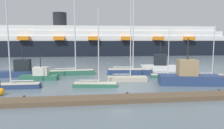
{
  "coord_description": "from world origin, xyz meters",
  "views": [
    {
      "loc": [
        -4.08,
        -24.12,
        5.8
      ],
      "look_at": [
        0.0,
        8.26,
        1.86
      ],
      "focal_mm": 34.22,
      "sensor_mm": 36.0,
      "label": 1
    }
  ],
  "objects_px": {
    "sailboat_1": "(72,71)",
    "fishing_boat_1": "(189,76)",
    "sailboat_2": "(129,71)",
    "fishing_boat_2": "(159,65)",
    "channel_buoy_0": "(1,92)",
    "sailboat_5": "(210,75)",
    "sailboat_0": "(127,77)",
    "sailboat_3": "(15,84)",
    "fishing_boat_0": "(22,71)",
    "fishing_boat_3": "(40,75)",
    "cruise_ship": "(108,42)",
    "sailboat_4": "(95,83)",
    "sailboat_6": "(165,75)"
  },
  "relations": [
    {
      "from": "sailboat_0",
      "to": "sailboat_4",
      "type": "relative_size",
      "value": 1.15
    },
    {
      "from": "sailboat_2",
      "to": "sailboat_5",
      "type": "xyz_separation_m",
      "value": [
        11.22,
        -4.56,
        -0.22
      ]
    },
    {
      "from": "sailboat_3",
      "to": "fishing_boat_1",
      "type": "distance_m",
      "value": 21.37
    },
    {
      "from": "channel_buoy_0",
      "to": "cruise_ship",
      "type": "distance_m",
      "value": 56.73
    },
    {
      "from": "sailboat_2",
      "to": "cruise_ship",
      "type": "xyz_separation_m",
      "value": [
        0.93,
        42.95,
        4.08
      ]
    },
    {
      "from": "sailboat_3",
      "to": "fishing_boat_2",
      "type": "bearing_deg",
      "value": -151.82
    },
    {
      "from": "sailboat_1",
      "to": "sailboat_3",
      "type": "xyz_separation_m",
      "value": [
        -6.17,
        -8.75,
        -0.13
      ]
    },
    {
      "from": "sailboat_5",
      "to": "fishing_boat_2",
      "type": "relative_size",
      "value": 1.18
    },
    {
      "from": "channel_buoy_0",
      "to": "sailboat_0",
      "type": "bearing_deg",
      "value": 22.21
    },
    {
      "from": "sailboat_6",
      "to": "fishing_boat_1",
      "type": "distance_m",
      "value": 5.25
    },
    {
      "from": "sailboat_6",
      "to": "fishing_boat_3",
      "type": "height_order",
      "value": "sailboat_6"
    },
    {
      "from": "fishing_boat_3",
      "to": "channel_buoy_0",
      "type": "relative_size",
      "value": 3.31
    },
    {
      "from": "channel_buoy_0",
      "to": "sailboat_6",
      "type": "bearing_deg",
      "value": 20.38
    },
    {
      "from": "sailboat_0",
      "to": "sailboat_5",
      "type": "bearing_deg",
      "value": 9.84
    },
    {
      "from": "sailboat_3",
      "to": "sailboat_6",
      "type": "distance_m",
      "value": 20.7
    },
    {
      "from": "sailboat_5",
      "to": "channel_buoy_0",
      "type": "height_order",
      "value": "sailboat_5"
    },
    {
      "from": "cruise_ship",
      "to": "sailboat_2",
      "type": "bearing_deg",
      "value": -90.32
    },
    {
      "from": "sailboat_3",
      "to": "sailboat_0",
      "type": "bearing_deg",
      "value": -168.98
    },
    {
      "from": "sailboat_2",
      "to": "fishing_boat_0",
      "type": "bearing_deg",
      "value": -173.94
    },
    {
      "from": "sailboat_2",
      "to": "sailboat_3",
      "type": "xyz_separation_m",
      "value": [
        -15.42,
        -7.83,
        -0.12
      ]
    },
    {
      "from": "sailboat_4",
      "to": "fishing_boat_3",
      "type": "xyz_separation_m",
      "value": [
        -7.64,
        5.39,
        0.24
      ]
    },
    {
      "from": "fishing_boat_3",
      "to": "sailboat_3",
      "type": "bearing_deg",
      "value": -105.6
    },
    {
      "from": "sailboat_1",
      "to": "fishing_boat_0",
      "type": "height_order",
      "value": "sailboat_1"
    },
    {
      "from": "sailboat_1",
      "to": "sailboat_3",
      "type": "height_order",
      "value": "sailboat_1"
    },
    {
      "from": "sailboat_3",
      "to": "fishing_boat_1",
      "type": "relative_size",
      "value": 1.32
    },
    {
      "from": "fishing_boat_2",
      "to": "channel_buoy_0",
      "type": "relative_size",
      "value": 4.09
    },
    {
      "from": "sailboat_4",
      "to": "fishing_boat_1",
      "type": "relative_size",
      "value": 1.16
    },
    {
      "from": "sailboat_4",
      "to": "sailboat_5",
      "type": "distance_m",
      "value": 17.55
    },
    {
      "from": "sailboat_5",
      "to": "fishing_boat_3",
      "type": "bearing_deg",
      "value": 169.97
    },
    {
      "from": "fishing_boat_2",
      "to": "channel_buoy_0",
      "type": "distance_m",
      "value": 26.45
    },
    {
      "from": "fishing_boat_2",
      "to": "fishing_boat_1",
      "type": "bearing_deg",
      "value": -77.66
    },
    {
      "from": "fishing_boat_1",
      "to": "fishing_boat_3",
      "type": "xyz_separation_m",
      "value": [
        -19.52,
        5.71,
        -0.41
      ]
    },
    {
      "from": "sailboat_5",
      "to": "cruise_ship",
      "type": "bearing_deg",
      "value": 96.25
    },
    {
      "from": "sailboat_6",
      "to": "fishing_boat_0",
      "type": "bearing_deg",
      "value": 178.8
    },
    {
      "from": "fishing_boat_3",
      "to": "sailboat_4",
      "type": "bearing_deg",
      "value": -30.79
    },
    {
      "from": "cruise_ship",
      "to": "fishing_boat_2",
      "type": "bearing_deg",
      "value": -81.45
    },
    {
      "from": "sailboat_0",
      "to": "sailboat_1",
      "type": "relative_size",
      "value": 0.86
    },
    {
      "from": "sailboat_2",
      "to": "fishing_boat_1",
      "type": "xyz_separation_m",
      "value": [
        5.93,
        -8.5,
        0.44
      ]
    },
    {
      "from": "sailboat_1",
      "to": "fishing_boat_3",
      "type": "height_order",
      "value": "sailboat_1"
    },
    {
      "from": "fishing_boat_3",
      "to": "cruise_ship",
      "type": "distance_m",
      "value": 48.17
    },
    {
      "from": "sailboat_2",
      "to": "sailboat_5",
      "type": "distance_m",
      "value": 12.11
    },
    {
      "from": "sailboat_1",
      "to": "fishing_boat_1",
      "type": "distance_m",
      "value": 17.87
    },
    {
      "from": "sailboat_3",
      "to": "sailboat_4",
      "type": "relative_size",
      "value": 1.14
    },
    {
      "from": "sailboat_0",
      "to": "sailboat_6",
      "type": "distance_m",
      "value": 6.46
    },
    {
      "from": "sailboat_2",
      "to": "fishing_boat_2",
      "type": "bearing_deg",
      "value": 36.71
    },
    {
      "from": "sailboat_0",
      "to": "fishing_boat_0",
      "type": "distance_m",
      "value": 16.42
    },
    {
      "from": "sailboat_3",
      "to": "fishing_boat_3",
      "type": "xyz_separation_m",
      "value": [
        1.83,
        5.03,
        0.15
      ]
    },
    {
      "from": "sailboat_0",
      "to": "sailboat_4",
      "type": "height_order",
      "value": "sailboat_0"
    },
    {
      "from": "sailboat_4",
      "to": "fishing_boat_0",
      "type": "xyz_separation_m",
      "value": [
        -10.95,
        8.41,
        0.53
      ]
    },
    {
      "from": "sailboat_0",
      "to": "channel_buoy_0",
      "type": "xyz_separation_m",
      "value": [
        -14.41,
        -5.88,
        -0.08
      ]
    }
  ]
}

